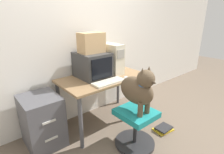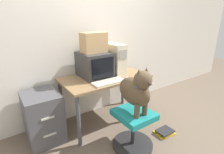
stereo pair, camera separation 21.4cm
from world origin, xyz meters
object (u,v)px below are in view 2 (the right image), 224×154
Objects in this scene: pc_tower at (113,58)px; cardboard_box at (94,42)px; filing_cabinet at (43,117)px; dog at (136,90)px; book_stack_floor at (165,132)px; keyboard at (109,82)px; crt_monitor at (95,64)px; office_chair at (133,128)px.

cardboard_box is (-0.33, 0.01, 0.26)m from pc_tower.
dog is at bearing -42.26° from filing_cabinet.
cardboard_box is (-0.08, 0.81, 0.44)m from dog.
book_stack_floor is at bearing -6.60° from dog.
crt_monitor is at bearing 93.10° from keyboard.
crt_monitor is at bearing 0.83° from filing_cabinet.
office_chair is at bearing 90.00° from dog.
pc_tower is (0.33, -0.00, 0.05)m from crt_monitor.
pc_tower is 0.83× the size of dog.
office_chair is 1.17m from filing_cabinet.
pc_tower reaches higher than keyboard.
pc_tower is at bearing 108.13° from book_stack_floor.
dog reaches higher than filing_cabinet.
dog is 0.92m from cardboard_box.
keyboard is 0.69× the size of filing_cabinet.
crt_monitor reaches higher than filing_cabinet.
cardboard_box is at bearing 125.11° from book_stack_floor.
crt_monitor is at bearing 179.50° from pc_tower.
book_stack_floor is (0.61, -0.86, -0.88)m from crt_monitor.
pc_tower is at bearing -1.18° from cardboard_box.
book_stack_floor is (0.53, -0.06, -0.76)m from dog.
book_stack_floor is at bearing -31.38° from filing_cabinet.
crt_monitor is 0.83× the size of dog.
crt_monitor is 1.41× the size of cardboard_box.
crt_monitor is 1.01× the size of pc_tower.
filing_cabinet reaches higher than office_chair.
keyboard is (0.02, -0.35, -0.16)m from crt_monitor.
pc_tower is at bearing 73.01° from dog.
crt_monitor is 1.05× the size of keyboard.
crt_monitor is 0.33m from pc_tower.
pc_tower reaches higher than office_chair.
crt_monitor is at bearing 125.23° from book_stack_floor.
pc_tower is 1.41× the size of cardboard_box.
filing_cabinet is (-1.12, -0.01, -0.63)m from pc_tower.
keyboard is 0.46m from dog.
cardboard_box is (-0.08, 0.79, 0.97)m from office_chair.
cardboard_box is at bearing 178.82° from pc_tower.
dog is at bearing -106.99° from pc_tower.
crt_monitor is 0.93× the size of office_chair.
filing_cabinet is 2.25× the size of book_stack_floor.
pc_tower is 1.05× the size of keyboard.
keyboard is 0.97m from filing_cabinet.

